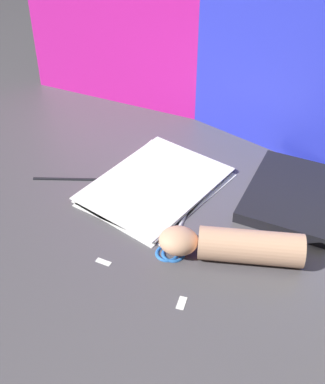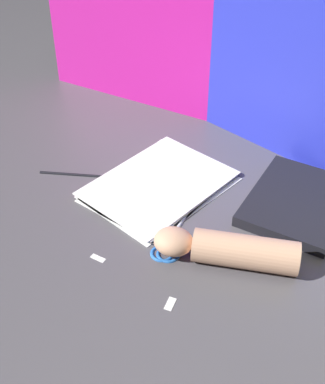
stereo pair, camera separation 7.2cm
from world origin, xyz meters
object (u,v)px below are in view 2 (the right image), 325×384
object	(u,v)px
hand_forearm	(228,249)
paper_stack	(159,185)
scissors	(168,241)
book_closed	(298,202)

from	to	relation	value
hand_forearm	paper_stack	bearing A→B (deg)	159.32
paper_stack	scissors	world-z (taller)	paper_stack
book_closed	hand_forearm	bearing A→B (deg)	-95.61
paper_stack	book_closed	distance (m)	0.31
paper_stack	book_closed	xyz separation A→B (m)	(0.27, 0.14, 0.01)
scissors	hand_forearm	size ratio (longest dim) A/B	0.62
hand_forearm	book_closed	bearing A→B (deg)	84.39
hand_forearm	scissors	bearing A→B (deg)	-164.42
paper_stack	scissors	xyz separation A→B (m)	(0.13, -0.13, -0.00)
book_closed	scissors	distance (m)	0.30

